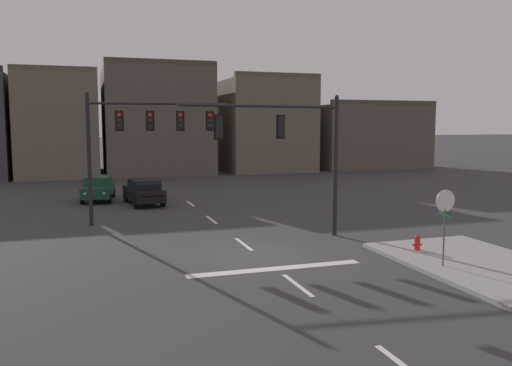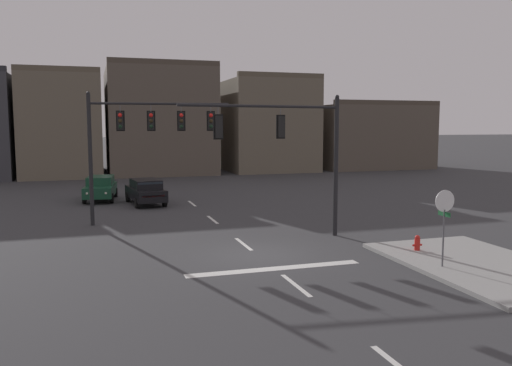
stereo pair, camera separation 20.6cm
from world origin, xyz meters
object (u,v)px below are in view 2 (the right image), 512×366
(signal_mast_far_side, at_px, (140,132))
(car_lot_nearside, at_px, (101,187))
(fire_hydrant, at_px, (417,246))
(stop_sign, at_px, (444,210))
(signal_mast_near_side, at_px, (293,142))
(car_lot_middle, at_px, (146,191))

(signal_mast_far_side, relative_size, car_lot_nearside, 1.51)
(fire_hydrant, bearing_deg, signal_mast_far_side, 135.35)
(signal_mast_far_side, distance_m, fire_hydrant, 14.41)
(stop_sign, xyz_separation_m, car_lot_nearside, (-11.07, 21.33, -1.29))
(signal_mast_near_side, relative_size, stop_sign, 2.62)
(car_lot_nearside, height_order, fire_hydrant, car_lot_nearside)
(signal_mast_near_side, height_order, car_lot_nearside, signal_mast_near_side)
(signal_mast_near_side, distance_m, car_lot_nearside, 17.43)
(car_lot_nearside, xyz_separation_m, car_lot_middle, (2.72, -2.75, 0.00))
(car_lot_nearside, relative_size, fire_hydrant, 6.15)
(signal_mast_near_side, relative_size, signal_mast_far_side, 1.06)
(stop_sign, relative_size, car_lot_middle, 0.61)
(signal_mast_near_side, relative_size, car_lot_middle, 1.61)
(signal_mast_near_side, bearing_deg, signal_mast_far_side, 136.17)
(car_lot_middle, bearing_deg, signal_mast_near_side, -67.44)
(signal_mast_far_side, distance_m, stop_sign, 15.29)
(signal_mast_far_side, height_order, fire_hydrant, signal_mast_far_side)
(signal_mast_far_side, xyz_separation_m, car_lot_middle, (0.86, 6.64, -3.84))
(stop_sign, relative_size, fire_hydrant, 3.77)
(signal_mast_near_side, bearing_deg, stop_sign, -62.61)
(signal_mast_near_side, height_order, signal_mast_far_side, signal_mast_far_side)
(signal_mast_near_side, height_order, fire_hydrant, signal_mast_near_side)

